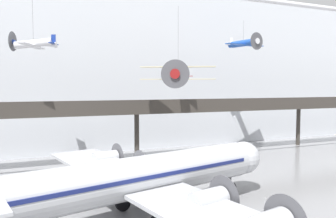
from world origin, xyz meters
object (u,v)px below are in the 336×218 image
Objects in this scene: suspended_plane_cream_biplane at (178,75)px; stanchion_barrier at (265,206)px; suspended_plane_blue_trainer at (243,43)px; airliner_silver_main at (134,179)px; suspended_plane_white_twin at (33,44)px.

stanchion_barrier is (0.67, -16.47, -11.65)m from suspended_plane_cream_biplane.
suspended_plane_blue_trainer reaches higher than suspended_plane_cream_biplane.
airliner_silver_main is 19.78m from suspended_plane_cream_biplane.
suspended_plane_white_twin is (-6.82, 18.25, 12.09)m from airliner_silver_main.
suspended_plane_cream_biplane is at bearing 92.33° from stanchion_barrier.
suspended_plane_white_twin reaches higher than airliner_silver_main.
airliner_silver_main is 4.37× the size of suspended_plane_blue_trainer.
suspended_plane_blue_trainer is (23.72, 19.65, 13.85)m from airliner_silver_main.
airliner_silver_main is at bearing -5.19° from suspended_plane_cream_biplane.
suspended_plane_white_twin is 0.62× the size of suspended_plane_cream_biplane.
suspended_plane_cream_biplane is (-13.48, -5.05, -5.28)m from suspended_plane_blue_trainer.
suspended_plane_cream_biplane is at bearing -79.70° from suspended_plane_blue_trainer.
suspended_plane_white_twin is at bearing -97.62° from suspended_plane_blue_trainer.
suspended_plane_cream_biplane is (10.24, 14.60, 8.57)m from airliner_silver_main.
suspended_plane_blue_trainer reaches higher than stanchion_barrier.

